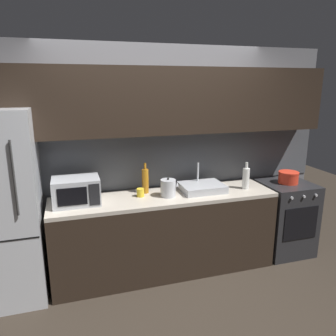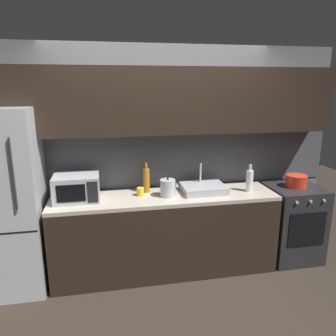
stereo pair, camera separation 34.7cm
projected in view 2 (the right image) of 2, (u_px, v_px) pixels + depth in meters
The scene contains 12 objects.
ground_plane at pixel (184, 323), 2.92m from camera, with size 10.00×10.00×0.00m, color #2D261E.
back_wall at pixel (160, 132), 3.67m from camera, with size 4.19×0.44×2.50m.
counter_run at pixel (165, 233), 3.66m from camera, with size 2.45×0.60×0.90m.
refrigerator at pixel (7, 202), 3.24m from camera, with size 0.68×0.69×1.87m.
oven_range at pixel (292, 222), 3.95m from camera, with size 0.60×0.62×0.90m.
microwave at pixel (77, 188), 3.36m from camera, with size 0.46×0.35×0.27m.
sink_basin at pixel (203, 188), 3.65m from camera, with size 0.48×0.38×0.30m.
kettle at pixel (168, 188), 3.49m from camera, with size 0.20×0.16×0.21m.
wine_bottle_white at pixel (250, 180), 3.65m from camera, with size 0.08×0.08×0.31m.
wine_bottle_amber at pixel (146, 180), 3.62m from camera, with size 0.07×0.07×0.34m.
mug_yellow at pixel (140, 192), 3.53m from camera, with size 0.08×0.08×0.09m, color gold.
cooking_pot at pixel (296, 181), 3.82m from camera, with size 0.24×0.24×0.14m.
Camera 2 is at (-0.61, -2.41, 2.07)m, focal length 34.90 mm.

